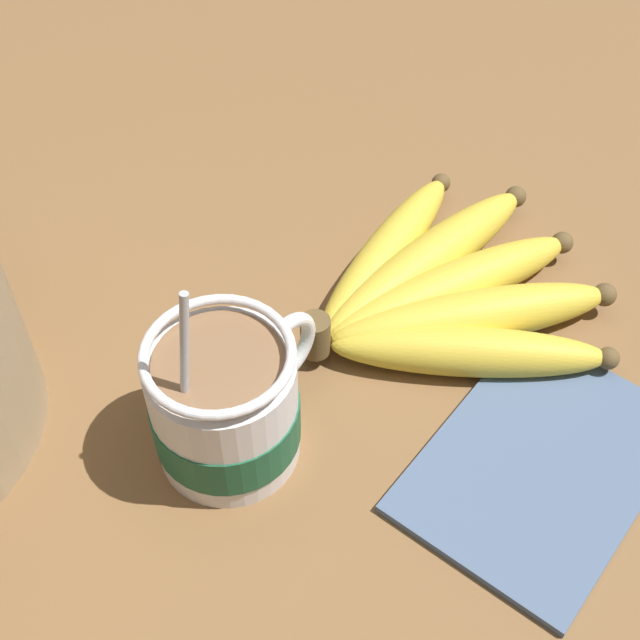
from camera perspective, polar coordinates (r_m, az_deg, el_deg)
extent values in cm
cube|color=brown|center=(61.11, -1.84, -3.69)|extent=(133.24, 133.24, 3.03)
cylinder|color=silver|center=(52.94, -6.10, -5.62)|extent=(8.71, 8.71, 8.31)
cylinder|color=#195638|center=(53.69, -6.02, -6.18)|extent=(8.91, 8.91, 3.24)
torus|color=silver|center=(54.70, -2.28, -1.96)|extent=(5.34, 0.90, 5.34)
cylinder|color=#846042|center=(49.54, -6.50, -2.79)|extent=(7.51, 7.51, 0.40)
torus|color=silver|center=(48.88, -6.58, -2.18)|extent=(8.71, 8.71, 0.60)
cylinder|color=#B2B2B7|center=(48.57, -8.64, -4.55)|extent=(2.58, 0.50, 13.99)
ellipsoid|color=#B2B2B7|center=(54.61, -7.01, -8.20)|extent=(3.00, 2.00, 0.80)
cylinder|color=brown|center=(58.03, -0.30, -1.00)|extent=(2.00, 2.00, 3.00)
ellipsoid|color=gold|center=(59.17, 9.48, -2.02)|extent=(13.66, 16.44, 3.35)
sphere|color=brown|center=(60.99, 17.95, -2.34)|extent=(1.51, 1.51, 1.51)
ellipsoid|color=gold|center=(60.94, 9.61, 0.18)|extent=(17.72, 14.61, 3.66)
sphere|color=brown|center=(64.52, 17.76, 1.55)|extent=(1.65, 1.65, 1.65)
ellipsoid|color=gold|center=(62.59, 8.38, 2.03)|extent=(19.29, 10.36, 3.58)
sphere|color=brown|center=(67.42, 15.24, 4.80)|extent=(1.61, 1.61, 1.61)
ellipsoid|color=gold|center=(64.17, 6.90, 3.77)|extent=(20.30, 5.60, 3.63)
sphere|color=brown|center=(70.32, 12.40, 7.71)|extent=(1.63, 1.63, 1.63)
ellipsoid|color=gold|center=(64.70, 4.29, 4.30)|extent=(18.28, 6.34, 3.29)
sphere|color=brown|center=(70.83, 7.75, 8.69)|extent=(1.48, 1.48, 1.48)
cube|color=slate|center=(56.76, 13.98, -8.85)|extent=(18.23, 13.20, 0.60)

